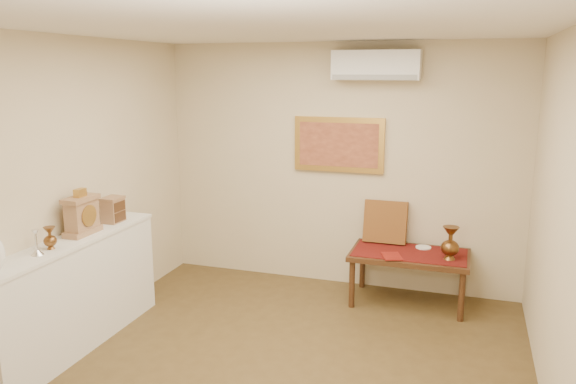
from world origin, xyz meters
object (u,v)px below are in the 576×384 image
at_px(wooden_chest, 113,209).
at_px(low_table, 409,259).
at_px(mantel_clock, 82,215).
at_px(brass_urn_tall, 450,239).
at_px(display_ledge, 74,294).

height_order(wooden_chest, low_table, wooden_chest).
bearing_deg(mantel_clock, wooden_chest, 88.55).
xyz_separation_m(wooden_chest, low_table, (2.67, 1.25, -0.62)).
distance_m(wooden_chest, low_table, 3.01).
distance_m(brass_urn_tall, low_table, 0.50).
distance_m(display_ledge, low_table, 3.27).
distance_m(display_ledge, mantel_clock, 0.69).
bearing_deg(brass_urn_tall, wooden_chest, -159.40).
xyz_separation_m(display_ledge, wooden_chest, (0.01, 0.63, 0.61)).
height_order(mantel_clock, wooden_chest, mantel_clock).
height_order(brass_urn_tall, wooden_chest, wooden_chest).
bearing_deg(mantel_clock, brass_urn_tall, 27.26).
height_order(display_ledge, wooden_chest, wooden_chest).
bearing_deg(display_ledge, wooden_chest, 89.30).
bearing_deg(brass_urn_tall, mantel_clock, -152.74).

